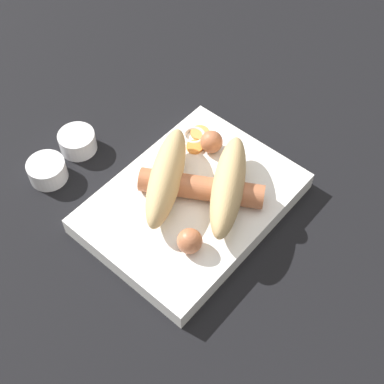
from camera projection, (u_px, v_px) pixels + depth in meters
ground_plane at (192, 209)px, 0.66m from camera, size 3.00×3.00×0.00m
food_tray at (192, 203)px, 0.65m from camera, size 0.25×0.18×0.03m
bread_roll at (197, 181)px, 0.62m from camera, size 0.18×0.17×0.05m
sausage at (201, 188)px, 0.63m from camera, size 0.16×0.14×0.03m
pickled_veggies at (197, 137)px, 0.69m from camera, size 0.05×0.04×0.00m
condiment_cup_near at (78, 142)px, 0.71m from camera, size 0.05×0.05×0.03m
condiment_cup_far at (48, 171)px, 0.68m from camera, size 0.05×0.05×0.03m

